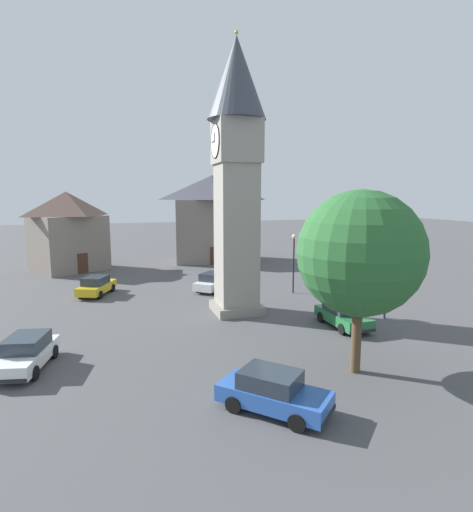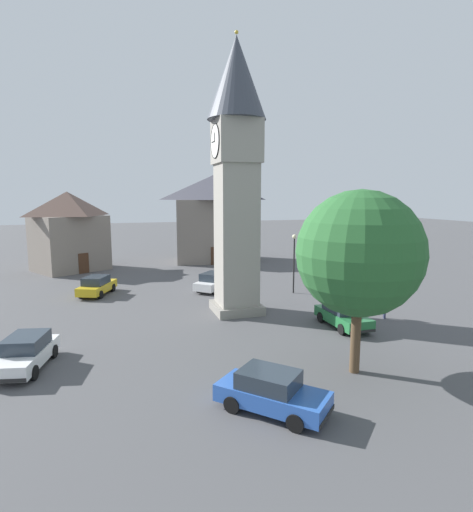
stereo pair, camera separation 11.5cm
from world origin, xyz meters
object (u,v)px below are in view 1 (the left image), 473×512
(building_terrace_right, at_px, (68,231))
(pedestrian, at_px, (385,303))
(tree, at_px, (360,254))
(building_shop_left, at_px, (213,218))
(lamp_post, at_px, (294,254))
(car_silver_kerb, at_px, (214,282))
(car_red_corner, at_px, (26,353))
(clock_tower, at_px, (236,155))
(car_black_far, at_px, (96,286))
(car_white_side, at_px, (273,392))
(car_blue_kerb, at_px, (343,314))

(building_terrace_right, bearing_deg, pedestrian, -139.33)
(tree, height_order, building_terrace_right, building_terrace_right)
(building_shop_left, relative_size, lamp_post, 2.15)
(car_silver_kerb, distance_m, car_red_corner, 17.45)
(clock_tower, height_order, car_red_corner, clock_tower)
(pedestrian, height_order, building_shop_left, building_shop_left)
(tree, relative_size, building_terrace_right, 0.91)
(clock_tower, distance_m, building_terrace_right, 24.70)
(building_shop_left, bearing_deg, tree, 177.43)
(clock_tower, bearing_deg, car_black_far, 49.76)
(car_black_far, relative_size, pedestrian, 2.64)
(pedestrian, xyz_separation_m, building_terrace_right, (24.66, 21.19, 3.26))
(car_white_side, height_order, pedestrian, pedestrian)
(car_red_corner, distance_m, building_terrace_right, 26.67)
(tree, xyz_separation_m, building_shop_left, (33.03, -1.48, -0.11))
(car_black_far, relative_size, building_terrace_right, 0.50)
(car_red_corner, relative_size, building_terrace_right, 0.49)
(clock_tower, distance_m, car_white_side, 16.30)
(clock_tower, relative_size, pedestrian, 10.70)
(building_terrace_right, distance_m, lamp_post, 24.81)
(car_silver_kerb, xyz_separation_m, building_terrace_right, (13.71, 12.47, 3.51))
(clock_tower, distance_m, lamp_post, 10.25)
(car_silver_kerb, distance_m, car_white_side, 19.65)
(car_blue_kerb, relative_size, car_black_far, 0.93)
(car_silver_kerb, relative_size, tree, 0.51)
(clock_tower, bearing_deg, pedestrian, -115.98)
(car_blue_kerb, height_order, building_terrace_right, building_terrace_right)
(lamp_post, bearing_deg, car_silver_kerb, 65.17)
(building_shop_left, bearing_deg, pedestrian, -169.44)
(tree, bearing_deg, clock_tower, 12.15)
(lamp_post, bearing_deg, building_shop_left, 7.01)
(car_black_far, height_order, lamp_post, lamp_post)
(car_silver_kerb, bearing_deg, lamp_post, -114.83)
(car_red_corner, bearing_deg, tree, -108.28)
(car_silver_kerb, bearing_deg, car_red_corner, 136.76)
(car_red_corner, bearing_deg, car_white_side, -125.78)
(car_red_corner, height_order, tree, tree)
(building_shop_left, bearing_deg, car_blue_kerb, -176.98)
(tree, distance_m, building_shop_left, 33.07)
(car_white_side, xyz_separation_m, building_shop_left, (35.10, -6.33, 4.53))
(car_white_side, distance_m, pedestrian, 14.15)
(building_shop_left, distance_m, building_terrace_right, 16.38)
(car_blue_kerb, xyz_separation_m, pedestrian, (0.68, -3.51, 0.25))
(clock_tower, height_order, building_terrace_right, clock_tower)
(car_blue_kerb, distance_m, car_white_side, 11.05)
(car_silver_kerb, relative_size, car_white_side, 1.01)
(clock_tower, bearing_deg, tree, -167.85)
(clock_tower, relative_size, building_shop_left, 1.74)
(car_red_corner, xyz_separation_m, building_terrace_right, (26.43, 0.52, 3.51))
(car_white_side, distance_m, car_black_far, 21.80)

